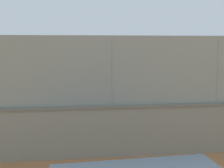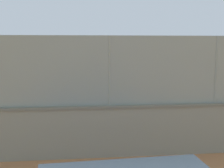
# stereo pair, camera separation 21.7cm
# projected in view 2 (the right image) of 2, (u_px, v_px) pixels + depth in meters

# --- Properties ---
(ground_plane) EXTENTS (260.00, 260.00, 0.00)m
(ground_plane) POSITION_uv_depth(u_px,v_px,m) (99.00, 89.00, 22.55)
(ground_plane) COLOR #B27247
(perimeter_wall) EXTENTS (23.27, 0.80, 1.57)m
(perimeter_wall) POSITION_uv_depth(u_px,v_px,m) (162.00, 129.00, 9.12)
(perimeter_wall) COLOR gray
(perimeter_wall) RESTS_ON ground_plane
(fence_panel_on_wall) EXTENTS (22.87, 0.50, 2.05)m
(fence_panel_on_wall) POSITION_uv_depth(u_px,v_px,m) (163.00, 70.00, 8.88)
(fence_panel_on_wall) COLOR gray
(fence_panel_on_wall) RESTS_ON perimeter_wall
(player_at_service_line) EXTENTS (0.76, 1.27, 1.63)m
(player_at_service_line) POSITION_uv_depth(u_px,v_px,m) (216.00, 93.00, 14.70)
(player_at_service_line) COLOR #B2B2B2
(player_at_service_line) RESTS_ON ground_plane
(player_baseline_waiting) EXTENTS (0.81, 1.10, 1.54)m
(player_baseline_waiting) POSITION_uv_depth(u_px,v_px,m) (25.00, 76.00, 23.13)
(player_baseline_waiting) COLOR #591919
(player_baseline_waiting) RESTS_ON ground_plane
(sports_ball) EXTENTS (0.19, 0.19, 0.19)m
(sports_ball) POSITION_uv_depth(u_px,v_px,m) (207.00, 115.00, 13.78)
(sports_ball) COLOR orange
(sports_ball) RESTS_ON ground_plane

